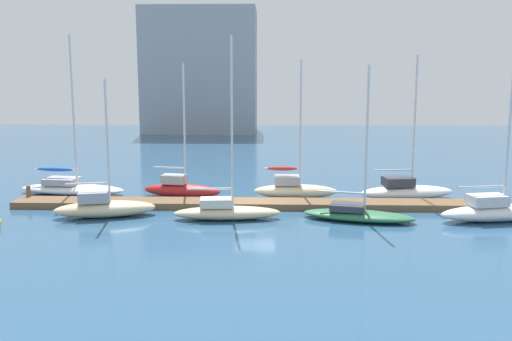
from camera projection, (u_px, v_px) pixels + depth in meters
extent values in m
plane|color=#2D567A|center=(255.00, 207.00, 35.41)|extent=(120.00, 120.00, 0.00)
cube|color=brown|center=(255.00, 204.00, 35.37)|extent=(30.40, 2.04, 0.41)
cylinder|color=brown|center=(29.00, 194.00, 36.60)|extent=(0.28, 0.28, 1.11)
cylinder|color=brown|center=(499.00, 203.00, 34.03)|extent=(0.28, 0.28, 1.11)
ellipsoid|color=white|center=(72.00, 189.00, 39.25)|extent=(7.72, 3.27, 0.68)
cube|color=#9EA3AD|center=(62.00, 181.00, 39.27)|extent=(2.43, 1.93, 0.44)
cylinder|color=silver|center=(73.00, 111.00, 38.29)|extent=(0.14, 0.14, 10.20)
cylinder|color=silver|center=(55.00, 169.00, 39.20)|extent=(3.14, 0.49, 0.12)
ellipsoid|color=blue|center=(55.00, 169.00, 39.20)|extent=(2.85, 0.70, 0.28)
ellipsoid|color=beige|center=(105.00, 209.00, 32.89)|extent=(6.08, 3.11, 0.93)
cube|color=#9EA3AD|center=(94.00, 197.00, 32.65)|extent=(1.99, 1.65, 0.61)
cylinder|color=silver|center=(107.00, 141.00, 32.28)|extent=(0.13, 0.13, 7.08)
cylinder|color=silver|center=(87.00, 184.00, 32.45)|extent=(2.40, 0.66, 0.11)
ellipsoid|color=#B21E1E|center=(182.00, 191.00, 38.19)|extent=(5.60, 2.46, 0.93)
cube|color=#9EA3AD|center=(174.00, 179.00, 38.18)|extent=(1.79, 1.31, 0.61)
cylinder|color=silver|center=(184.00, 124.00, 37.39)|extent=(0.13, 0.13, 8.08)
cylinder|color=silver|center=(169.00, 168.00, 38.12)|extent=(2.26, 0.54, 0.11)
ellipsoid|color=beige|center=(227.00, 213.00, 32.31)|extent=(6.25, 2.07, 0.75)
cube|color=silver|center=(216.00, 202.00, 32.18)|extent=(1.92, 1.27, 0.49)
cylinder|color=silver|center=(232.00, 123.00, 31.47)|extent=(0.14, 0.14, 9.59)
cylinder|color=silver|center=(210.00, 189.00, 32.03)|extent=(2.58, 0.30, 0.11)
ellipsoid|color=beige|center=(295.00, 191.00, 37.98)|extent=(5.65, 1.70, 0.93)
cube|color=#9EA3AD|center=(287.00, 180.00, 37.87)|extent=(1.70, 1.18, 0.60)
cylinder|color=silver|center=(301.00, 123.00, 37.21)|extent=(0.13, 0.13, 8.29)
cylinder|color=silver|center=(282.00, 168.00, 37.74)|extent=(2.37, 0.11, 0.11)
ellipsoid|color=#B72D28|center=(282.00, 168.00, 37.74)|extent=(2.13, 0.37, 0.28)
ellipsoid|color=#2D7047|center=(359.00, 216.00, 32.07)|extent=(6.66, 3.51, 0.57)
cube|color=#333842|center=(348.00, 207.00, 32.17)|extent=(2.20, 1.83, 0.37)
cylinder|color=silver|center=(367.00, 140.00, 31.26)|extent=(0.14, 0.14, 8.19)
cylinder|color=silver|center=(341.00, 192.00, 32.13)|extent=(2.62, 0.76, 0.11)
ellipsoid|color=white|center=(407.00, 192.00, 37.66)|extent=(6.61, 2.92, 0.91)
cube|color=#333842|center=(398.00, 182.00, 37.46)|extent=(2.10, 1.65, 0.59)
cylinder|color=silver|center=(415.00, 122.00, 36.91)|extent=(0.14, 0.14, 8.57)
cylinder|color=silver|center=(393.00, 170.00, 37.28)|extent=(2.66, 0.52, 0.11)
ellipsoid|color=white|center=(498.00, 213.00, 32.01)|extent=(7.11, 3.12, 0.92)
cube|color=silver|center=(487.00, 200.00, 31.77)|extent=(2.27, 1.65, 0.60)
cylinder|color=silver|center=(509.00, 136.00, 31.33)|extent=(0.14, 0.14, 7.87)
cylinder|color=silver|center=(482.00, 187.00, 31.57)|extent=(2.86, 0.67, 0.11)
sphere|color=red|center=(173.00, 179.00, 43.39)|extent=(0.60, 0.60, 0.60)
cube|color=#9399A3|center=(201.00, 71.00, 81.69)|extent=(16.14, 9.63, 17.71)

